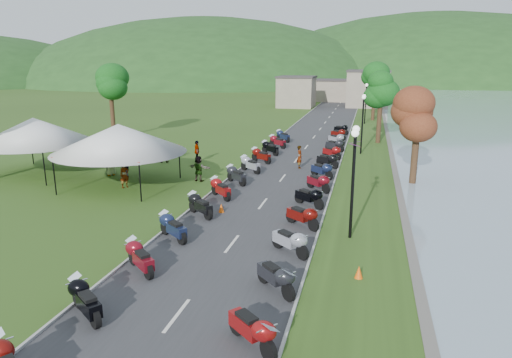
# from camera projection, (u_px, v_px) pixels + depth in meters

# --- Properties ---
(road) EXTENTS (7.00, 120.00, 0.02)m
(road) POSITION_uv_depth(u_px,v_px,m) (306.00, 147.00, 42.60)
(road) COLOR #363639
(road) RESTS_ON ground
(hills_backdrop) EXTENTS (360.00, 120.00, 76.00)m
(hills_backdrop) POSITION_uv_depth(u_px,v_px,m) (358.00, 80.00, 192.93)
(hills_backdrop) COLOR #285621
(hills_backdrop) RESTS_ON ground
(far_building) EXTENTS (18.00, 16.00, 5.00)m
(far_building) POSITION_uv_depth(u_px,v_px,m) (329.00, 90.00, 84.72)
(far_building) COLOR gray
(far_building) RESTS_ON ground
(moto_row_left) EXTENTS (2.60, 52.13, 1.10)m
(moto_row_left) POSITION_uv_depth(u_px,v_px,m) (189.00, 216.00, 21.96)
(moto_row_left) COLOR #331411
(moto_row_left) RESTS_ON ground
(moto_row_right) EXTENTS (2.60, 45.25, 1.10)m
(moto_row_right) POSITION_uv_depth(u_px,v_px,m) (319.00, 176.00, 29.77)
(moto_row_right) COLOR #331411
(moto_row_right) RESTS_ON ground
(vendor_tent_main) EXTENTS (5.62, 5.62, 4.00)m
(vendor_tent_main) POSITION_uv_depth(u_px,v_px,m) (120.00, 155.00, 28.93)
(vendor_tent_main) COLOR silver
(vendor_tent_main) RESTS_ON ground
(vendor_tent_side) EXTENTS (5.29, 5.29, 4.00)m
(vendor_tent_side) POSITION_uv_depth(u_px,v_px,m) (36.00, 146.00, 32.10)
(vendor_tent_side) COLOR silver
(vendor_tent_side) RESTS_ON ground
(tree_lakeside) EXTENTS (2.66, 2.66, 7.40)m
(tree_lakeside) POSITION_uv_depth(u_px,v_px,m) (417.00, 127.00, 29.18)
(tree_lakeside) COLOR #18631A
(tree_lakeside) RESTS_ON ground
(pedestrian_a) EXTENTS (0.69, 0.73, 1.61)m
(pedestrian_a) POSITION_uv_depth(u_px,v_px,m) (125.00, 188.00, 29.00)
(pedestrian_a) COLOR slate
(pedestrian_a) RESTS_ON ground
(pedestrian_b) EXTENTS (0.98, 0.66, 1.85)m
(pedestrian_b) POSITION_uv_depth(u_px,v_px,m) (163.00, 162.00, 36.24)
(pedestrian_b) COLOR slate
(pedestrian_b) RESTS_ON ground
(pedestrian_c) EXTENTS (1.16, 1.10, 1.75)m
(pedestrian_c) POSITION_uv_depth(u_px,v_px,m) (126.00, 178.00, 31.33)
(pedestrian_c) COLOR slate
(pedestrian_c) RESTS_ON ground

